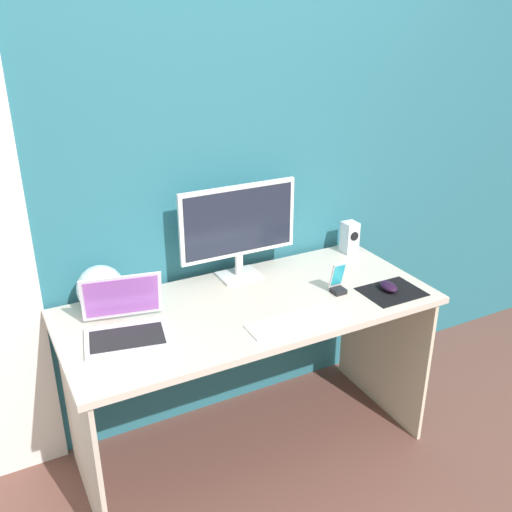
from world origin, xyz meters
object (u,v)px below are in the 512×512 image
(phone_in_dock, at_px, (338,282))
(laptop, at_px, (125,324))
(speaker_right, at_px, (350,237))
(keyboard_external, at_px, (296,321))
(fishbowl, at_px, (101,289))
(mouse, at_px, (388,286))
(monitor, at_px, (239,227))

(phone_in_dock, bearing_deg, laptop, 174.58)
(speaker_right, height_order, keyboard_external, speaker_right)
(laptop, relative_size, fishbowl, 1.83)
(laptop, height_order, mouse, laptop)
(laptop, xyz_separation_m, mouse, (1.09, -0.18, -0.02))
(speaker_right, xyz_separation_m, keyboard_external, (-0.58, -0.46, -0.07))
(fishbowl, relative_size, keyboard_external, 0.48)
(speaker_right, height_order, mouse, speaker_right)
(speaker_right, distance_m, laptop, 1.21)
(monitor, height_order, phone_in_dock, monitor)
(fishbowl, distance_m, phone_in_dock, 0.97)
(laptop, relative_size, keyboard_external, 0.88)
(speaker_right, bearing_deg, fishbowl, -179.54)
(keyboard_external, height_order, phone_in_dock, phone_in_dock)
(monitor, distance_m, laptop, 0.67)
(fishbowl, height_order, phone_in_dock, fishbowl)
(mouse, bearing_deg, fishbowl, 165.06)
(fishbowl, relative_size, mouse, 1.89)
(fishbowl, distance_m, keyboard_external, 0.78)
(keyboard_external, distance_m, phone_in_dock, 0.32)
(monitor, height_order, mouse, monitor)
(mouse, bearing_deg, laptop, 176.08)
(monitor, relative_size, fishbowl, 2.86)
(mouse, bearing_deg, keyboard_external, -169.70)
(monitor, bearing_deg, speaker_right, 0.03)
(keyboard_external, bearing_deg, fishbowl, 145.32)
(speaker_right, bearing_deg, monitor, -179.97)
(mouse, bearing_deg, monitor, 145.35)
(keyboard_external, xyz_separation_m, phone_in_dock, (0.29, 0.13, 0.04))
(speaker_right, relative_size, keyboard_external, 0.39)
(speaker_right, relative_size, phone_in_dock, 1.12)
(phone_in_dock, bearing_deg, keyboard_external, -154.84)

